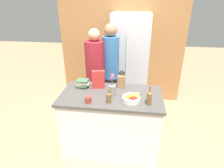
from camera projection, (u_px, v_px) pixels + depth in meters
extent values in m
plane|color=#A37F5B|center=(111.00, 144.00, 3.07)|extent=(14.00, 14.00, 0.00)
cube|color=silver|center=(111.00, 122.00, 2.89)|extent=(1.39, 0.75, 0.89)
cube|color=#474442|center=(111.00, 96.00, 2.69)|extent=(1.45, 0.78, 0.04)
cube|color=#9E6B3D|center=(122.00, 43.00, 4.04)|extent=(2.65, 0.12, 2.60)
cube|color=#B7B7BC|center=(130.00, 63.00, 3.83)|extent=(0.73, 0.60, 1.94)
cylinder|color=#B7B7BC|center=(126.00, 63.00, 3.51)|extent=(0.02, 0.02, 1.06)
cylinder|color=silver|center=(131.00, 99.00, 2.50)|extent=(0.24, 0.24, 0.05)
torus|color=silver|center=(131.00, 97.00, 2.49)|extent=(0.24, 0.24, 0.02)
sphere|color=red|center=(132.00, 96.00, 2.53)|extent=(0.07, 0.07, 0.07)
sphere|color=#C64C23|center=(131.00, 97.00, 2.49)|extent=(0.07, 0.07, 0.07)
sphere|color=#C64C23|center=(132.00, 96.00, 2.52)|extent=(0.08, 0.08, 0.08)
sphere|color=red|center=(133.00, 98.00, 2.45)|extent=(0.07, 0.07, 0.07)
cylinder|color=yellow|center=(130.00, 96.00, 2.48)|extent=(0.15, 0.10, 0.03)
cylinder|color=yellow|center=(133.00, 96.00, 2.47)|extent=(0.17, 0.08, 0.03)
cylinder|color=yellow|center=(133.00, 95.00, 2.45)|extent=(0.15, 0.14, 0.03)
cube|color=olive|center=(121.00, 81.00, 2.86)|extent=(0.12, 0.10, 0.19)
cylinder|color=black|center=(119.00, 74.00, 2.83)|extent=(0.01, 0.01, 0.06)
cylinder|color=black|center=(120.00, 73.00, 2.82)|extent=(0.01, 0.01, 0.08)
cylinder|color=black|center=(122.00, 73.00, 2.81)|extent=(0.01, 0.01, 0.09)
cylinder|color=black|center=(123.00, 73.00, 2.81)|extent=(0.01, 0.01, 0.08)
cylinder|color=black|center=(124.00, 74.00, 2.79)|extent=(0.01, 0.01, 0.08)
cylinder|color=gray|center=(112.00, 91.00, 2.60)|extent=(0.10, 0.10, 0.16)
cylinder|color=#477538|center=(113.00, 81.00, 2.54)|extent=(0.01, 0.02, 0.15)
sphere|color=#C64C66|center=(113.00, 76.00, 2.50)|extent=(0.03, 0.03, 0.03)
cylinder|color=#477538|center=(112.00, 80.00, 2.54)|extent=(0.02, 0.01, 0.15)
sphere|color=#C64C66|center=(112.00, 75.00, 2.52)|extent=(0.03, 0.03, 0.03)
cylinder|color=#477538|center=(112.00, 82.00, 2.55)|extent=(0.01, 0.02, 0.11)
sphere|color=#C64C66|center=(111.00, 78.00, 2.52)|extent=(0.04, 0.04, 0.04)
cylinder|color=#477538|center=(112.00, 82.00, 2.54)|extent=(0.02, 0.01, 0.12)
sphere|color=#C64C66|center=(112.00, 78.00, 2.51)|extent=(0.03, 0.03, 0.03)
cube|color=red|center=(98.00, 79.00, 2.81)|extent=(0.20, 0.10, 0.28)
cylinder|color=#99332D|center=(88.00, 100.00, 2.46)|extent=(0.09, 0.09, 0.09)
torus|color=#99332D|center=(88.00, 98.00, 2.50)|extent=(0.03, 0.06, 0.06)
cube|color=#99844C|center=(83.00, 86.00, 2.90)|extent=(0.16, 0.12, 0.02)
cube|color=#3D6047|center=(83.00, 85.00, 2.89)|extent=(0.19, 0.16, 0.03)
cube|color=#B7A88E|center=(83.00, 84.00, 2.88)|extent=(0.21, 0.15, 0.02)
cube|color=#B7A88E|center=(83.00, 83.00, 2.87)|extent=(0.19, 0.16, 0.02)
cube|color=#99844C|center=(82.00, 82.00, 2.86)|extent=(0.18, 0.15, 0.02)
cube|color=#3D6047|center=(83.00, 80.00, 2.85)|extent=(0.19, 0.16, 0.02)
cylinder|color=brown|center=(109.00, 98.00, 2.45)|extent=(0.07, 0.07, 0.13)
cone|color=brown|center=(109.00, 93.00, 2.42)|extent=(0.07, 0.07, 0.02)
cylinder|color=brown|center=(109.00, 91.00, 2.40)|extent=(0.02, 0.02, 0.05)
cylinder|color=brown|center=(149.00, 99.00, 2.40)|extent=(0.07, 0.07, 0.16)
cone|color=brown|center=(150.00, 92.00, 2.36)|extent=(0.07, 0.07, 0.03)
cylinder|color=brown|center=(150.00, 89.00, 2.34)|extent=(0.03, 0.03, 0.07)
cube|color=#383842|center=(97.00, 100.00, 3.56)|extent=(0.32, 0.28, 0.84)
cylinder|color=maroon|center=(95.00, 61.00, 3.23)|extent=(0.35, 0.35, 0.70)
sphere|color=tan|center=(94.00, 35.00, 3.04)|extent=(0.20, 0.20, 0.20)
cube|color=#383842|center=(111.00, 98.00, 3.58)|extent=(0.25, 0.20, 0.88)
cylinder|color=#2D6093|center=(111.00, 58.00, 3.24)|extent=(0.29, 0.29, 0.73)
sphere|color=#996B4C|center=(111.00, 30.00, 3.04)|extent=(0.21, 0.21, 0.21)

